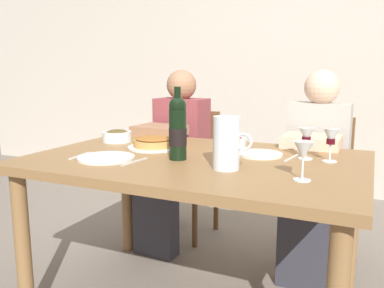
% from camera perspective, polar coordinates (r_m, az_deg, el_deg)
% --- Properties ---
extents(back_wall, '(8.00, 0.10, 2.80)m').
position_cam_1_polar(back_wall, '(4.00, 14.41, 13.59)').
color(back_wall, beige).
rests_on(back_wall, ground).
extents(dining_table, '(1.50, 1.00, 0.76)m').
position_cam_1_polar(dining_table, '(1.86, 0.55, -4.67)').
color(dining_table, olive).
rests_on(dining_table, ground).
extents(wine_bottle, '(0.08, 0.08, 0.32)m').
position_cam_1_polar(wine_bottle, '(1.77, -2.05, 2.26)').
color(wine_bottle, black).
rests_on(wine_bottle, dining_table).
extents(water_pitcher, '(0.16, 0.11, 0.21)m').
position_cam_1_polar(water_pitcher, '(1.60, 4.96, -0.30)').
color(water_pitcher, silver).
rests_on(water_pitcher, dining_table).
extents(baked_tart, '(0.27, 0.27, 0.06)m').
position_cam_1_polar(baked_tart, '(2.06, -5.43, 0.16)').
color(baked_tart, silver).
rests_on(baked_tart, dining_table).
extents(salad_bowl, '(0.17, 0.17, 0.05)m').
position_cam_1_polar(salad_bowl, '(2.11, 5.49, 0.42)').
color(salad_bowl, silver).
rests_on(salad_bowl, dining_table).
extents(olive_bowl, '(0.16, 0.16, 0.07)m').
position_cam_1_polar(olive_bowl, '(2.28, -10.64, 1.19)').
color(olive_bowl, silver).
rests_on(olive_bowl, dining_table).
extents(wine_glass_left_diner, '(0.07, 0.07, 0.15)m').
position_cam_1_polar(wine_glass_left_diner, '(1.83, 19.21, 0.75)').
color(wine_glass_left_diner, silver).
rests_on(wine_glass_left_diner, dining_table).
extents(wine_glass_right_diner, '(0.07, 0.07, 0.14)m').
position_cam_1_polar(wine_glass_right_diner, '(1.48, 15.60, -1.09)').
color(wine_glass_right_diner, silver).
rests_on(wine_glass_right_diner, dining_table).
extents(wine_glass_centre, '(0.07, 0.07, 0.14)m').
position_cam_1_polar(wine_glass_centre, '(1.85, 16.00, 1.02)').
color(wine_glass_centre, silver).
rests_on(wine_glass_centre, dining_table).
extents(dinner_plate_left_setting, '(0.21, 0.21, 0.01)m').
position_cam_1_polar(dinner_plate_left_setting, '(1.90, 9.62, -1.43)').
color(dinner_plate_left_setting, silver).
rests_on(dinner_plate_left_setting, dining_table).
extents(dinner_plate_right_setting, '(0.26, 0.26, 0.01)m').
position_cam_1_polar(dinner_plate_right_setting, '(1.84, -12.13, -1.94)').
color(dinner_plate_right_setting, white).
rests_on(dinner_plate_right_setting, dining_table).
extents(fork_left_setting, '(0.03, 0.16, 0.00)m').
position_cam_1_polar(fork_left_setting, '(1.95, 5.36, -1.17)').
color(fork_left_setting, silver).
rests_on(fork_left_setting, dining_table).
extents(knife_left_setting, '(0.04, 0.18, 0.00)m').
position_cam_1_polar(knife_left_setting, '(1.87, 14.06, -1.90)').
color(knife_left_setting, silver).
rests_on(knife_left_setting, dining_table).
extents(knife_right_setting, '(0.03, 0.18, 0.00)m').
position_cam_1_polar(knife_right_setting, '(1.75, -8.18, -2.51)').
color(knife_right_setting, silver).
rests_on(knife_right_setting, dining_table).
extents(spoon_right_setting, '(0.03, 0.16, 0.00)m').
position_cam_1_polar(spoon_right_setting, '(1.93, -15.70, -1.62)').
color(spoon_right_setting, silver).
rests_on(spoon_right_setting, dining_table).
extents(chair_left, '(0.42, 0.42, 0.87)m').
position_cam_1_polar(chair_left, '(2.87, -0.31, -2.82)').
color(chair_left, brown).
rests_on(chair_left, ground).
extents(diner_left, '(0.35, 0.52, 1.16)m').
position_cam_1_polar(diner_left, '(2.64, -2.68, -1.33)').
color(diner_left, '#8E3D42').
rests_on(diner_left, ground).
extents(chair_right, '(0.41, 0.41, 0.87)m').
position_cam_1_polar(chair_right, '(2.63, 17.72, -4.57)').
color(chair_right, brown).
rests_on(chair_right, ground).
extents(diner_right, '(0.34, 0.50, 1.16)m').
position_cam_1_polar(diner_right, '(2.37, 17.10, -3.14)').
color(diner_right, '#B7B2A8').
rests_on(diner_right, ground).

